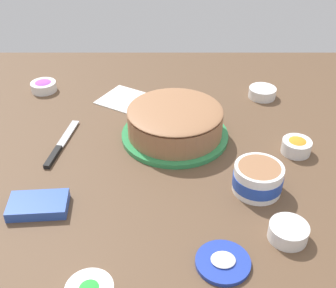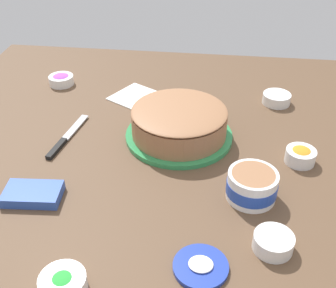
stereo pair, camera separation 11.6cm
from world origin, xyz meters
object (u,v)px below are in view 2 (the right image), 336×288
at_px(spreading_knife, 65,139).
at_px(sprinkle_bowl_pink, 277,98).
at_px(sprinkle_bowl_blue, 273,242).
at_px(sprinkle_bowl_rainbow, 61,79).
at_px(frosted_cake, 179,124).
at_px(paper_napkin, 137,96).
at_px(candy_box_lower, 33,194).
at_px(frosting_tub, 252,185).
at_px(sprinkle_bowl_orange, 301,155).
at_px(frosting_tub_lid, 201,266).
at_px(sprinkle_bowl_green, 63,283).

height_order(spreading_knife, sprinkle_bowl_pink, sprinkle_bowl_pink).
distance_m(sprinkle_bowl_blue, sprinkle_bowl_rainbow, 0.98).
xyz_separation_m(frosted_cake, spreading_knife, (-0.33, -0.06, -0.04)).
bearing_deg(frosted_cake, sprinkle_bowl_rainbow, 147.49).
height_order(sprinkle_bowl_pink, paper_napkin, sprinkle_bowl_pink).
bearing_deg(candy_box_lower, paper_napkin, 69.33).
xyz_separation_m(sprinkle_bowl_rainbow, candy_box_lower, (0.13, -0.60, -0.01)).
height_order(spreading_knife, paper_napkin, spreading_knife).
relative_size(frosting_tub, sprinkle_bowl_rainbow, 1.40).
distance_m(spreading_knife, candy_box_lower, 0.25).
distance_m(frosting_tub, sprinkle_bowl_orange, 0.21).
bearing_deg(paper_napkin, frosting_tub_lid, -69.34).
distance_m(frosted_cake, frosting_tub_lid, 0.48).
height_order(sprinkle_bowl_blue, candy_box_lower, sprinkle_bowl_blue).
relative_size(frosted_cake, sprinkle_bowl_green, 3.44).
height_order(sprinkle_bowl_blue, sprinkle_bowl_rainbow, sprinkle_bowl_rainbow).
xyz_separation_m(frosted_cake, candy_box_lower, (-0.33, -0.31, -0.04)).
bearing_deg(paper_napkin, sprinkle_bowl_orange, -30.99).
distance_m(frosting_tub, paper_napkin, 0.60).
distance_m(sprinkle_bowl_orange, sprinkle_bowl_green, 0.69).
relative_size(spreading_knife, candy_box_lower, 1.72).
bearing_deg(sprinkle_bowl_green, paper_napkin, 90.28).
xyz_separation_m(frosting_tub, sprinkle_bowl_blue, (0.04, -0.16, -0.02)).
bearing_deg(frosted_cake, sprinkle_bowl_blue, -58.75).
xyz_separation_m(spreading_knife, candy_box_lower, (0.00, -0.25, 0.01)).
relative_size(frosting_tub, sprinkle_bowl_pink, 1.33).
relative_size(frosting_tub, candy_box_lower, 0.90).
height_order(sprinkle_bowl_orange, sprinkle_bowl_rainbow, sprinkle_bowl_orange).
height_order(spreading_knife, candy_box_lower, candy_box_lower).
distance_m(frosted_cake, sprinkle_bowl_green, 0.58).
bearing_deg(spreading_knife, sprinkle_bowl_green, -71.64).
bearing_deg(frosting_tub, spreading_knife, 161.49).
bearing_deg(sprinkle_bowl_orange, sprinkle_bowl_pink, 96.25).
bearing_deg(frosting_tub_lid, spreading_knife, 135.94).
bearing_deg(sprinkle_bowl_blue, sprinkle_bowl_rainbow, 135.40).
relative_size(sprinkle_bowl_pink, paper_napkin, 0.62).
height_order(frosting_tub_lid, candy_box_lower, candy_box_lower).
distance_m(sprinkle_bowl_blue, candy_box_lower, 0.58).
xyz_separation_m(frosting_tub_lid, sprinkle_bowl_green, (-0.26, -0.08, 0.01)).
bearing_deg(sprinkle_bowl_orange, frosted_cake, 166.97).
relative_size(frosting_tub_lid, sprinkle_bowl_rainbow, 1.30).
xyz_separation_m(frosted_cake, sprinkle_bowl_pink, (0.30, 0.25, -0.03)).
bearing_deg(paper_napkin, frosted_cake, -53.18).
relative_size(frosted_cake, frosting_tub_lid, 2.75).
height_order(frosting_tub_lid, spreading_knife, frosting_tub_lid).
bearing_deg(frosting_tub, frosting_tub_lid, -115.14).
relative_size(sprinkle_bowl_orange, paper_napkin, 0.54).
relative_size(sprinkle_bowl_pink, candy_box_lower, 0.67).
relative_size(sprinkle_bowl_blue, sprinkle_bowl_rainbow, 0.98).
relative_size(sprinkle_bowl_rainbow, paper_napkin, 0.59).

